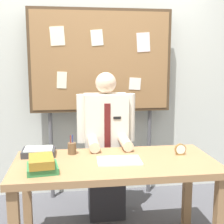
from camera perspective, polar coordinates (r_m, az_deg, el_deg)
The scene contains 9 objects.
back_wall at distance 3.53m, azimuth -2.36°, elevation 6.78°, with size 6.40×0.08×2.70m, color silver.
desk at distance 2.45m, azimuth 0.59°, elevation -11.13°, with size 1.55×0.74×0.75m.
person at distance 3.00m, azimuth -1.08°, elevation -7.20°, with size 0.55×0.56×1.41m.
bulletin_board at distance 3.32m, azimuth -2.04°, elevation 8.89°, with size 1.50×0.09×2.05m.
book_stack at distance 2.24m, azimuth -12.77°, elevation -9.36°, with size 0.24×0.26×0.10m.
open_notebook at distance 2.40m, azimuth 1.32°, elevation -8.92°, with size 0.33×0.23×0.01m, color silver.
desk_clock at distance 2.61m, azimuth 12.43°, elevation -6.79°, with size 0.09×0.04×0.09m.
pen_holder at distance 2.59m, azimuth -7.36°, elevation -6.62°, with size 0.07×0.07×0.16m.
paper_tray at distance 2.61m, azimuth -13.30°, elevation -7.11°, with size 0.26×0.20×0.06m.
Camera 1 is at (-0.34, -2.26, 1.52)m, focal length 49.83 mm.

